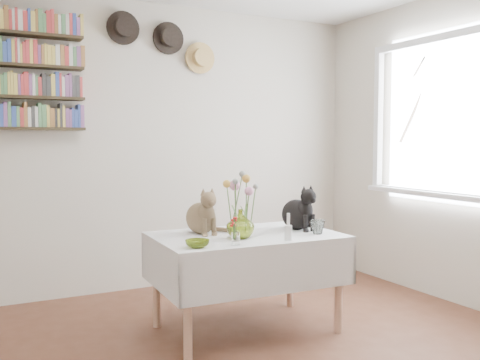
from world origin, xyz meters
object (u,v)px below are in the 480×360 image
black_cat (297,206)px  dining_table (246,258)px  tabby_cat (201,210)px  bookshelf_unit (16,70)px  flower_vase (240,224)px

black_cat → dining_table: bearing=174.2°
dining_table → tabby_cat: (-0.26, 0.19, 0.33)m
black_cat → bookshelf_unit: size_ratio=0.33×
dining_table → tabby_cat: tabby_cat is taller
flower_vase → black_cat: bearing=14.3°
dining_table → tabby_cat: bearing=143.9°
dining_table → flower_vase: flower_vase is taller
dining_table → black_cat: (0.43, 0.02, 0.33)m
dining_table → black_cat: bearing=2.8°
tabby_cat → dining_table: bearing=-38.8°
dining_table → bookshelf_unit: 2.27m
tabby_cat → black_cat: (0.68, -0.17, 0.00)m
black_cat → bookshelf_unit: 2.37m
tabby_cat → black_cat: 0.70m
dining_table → tabby_cat: 0.46m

